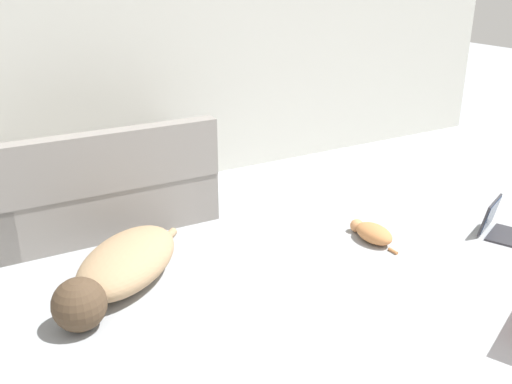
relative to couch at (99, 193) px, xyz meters
name	(u,v)px	position (x,y,z in m)	size (l,w,h in m)	color
wall_back	(198,33)	(1.18, 0.64, 1.08)	(7.09, 0.06, 2.69)	beige
couch	(99,193)	(0.00, 0.00, 0.00)	(1.72, 0.87, 0.83)	gray
dog	(120,268)	(-0.16, -1.01, -0.12)	(1.15, 1.09, 0.31)	#A38460
cat	(372,233)	(1.67, -1.30, -0.20)	(0.21, 0.49, 0.13)	#BC7A47
laptop_open	(497,224)	(2.57, -1.69, -0.18)	(0.44, 0.43, 0.27)	#2D2D33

